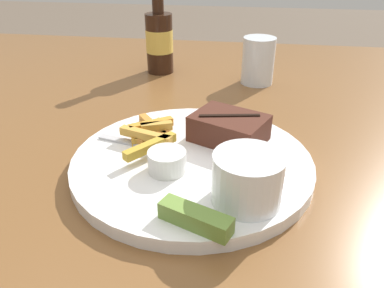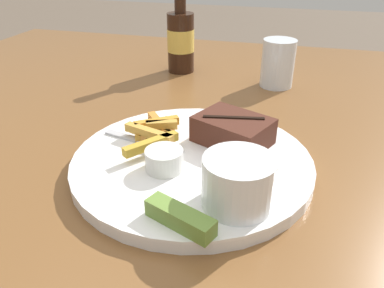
% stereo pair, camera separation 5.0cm
% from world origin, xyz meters
% --- Properties ---
extents(dining_table, '(1.52, 1.44, 0.73)m').
position_xyz_m(dining_table, '(0.00, 0.00, 0.67)').
color(dining_table, brown).
rests_on(dining_table, ground_plane).
extents(dinner_plate, '(0.33, 0.33, 0.02)m').
position_xyz_m(dinner_plate, '(0.00, 0.00, 0.74)').
color(dinner_plate, white).
rests_on(dinner_plate, dining_table).
extents(steak_portion, '(0.12, 0.11, 0.04)m').
position_xyz_m(steak_portion, '(0.05, 0.06, 0.76)').
color(steak_portion, '#472319').
rests_on(steak_portion, dinner_plate).
extents(fries_pile, '(0.09, 0.15, 0.02)m').
position_xyz_m(fries_pile, '(-0.07, 0.04, 0.76)').
color(fries_pile, '#C97D30').
rests_on(fries_pile, dinner_plate).
extents(coleslaw_cup, '(0.08, 0.08, 0.06)m').
position_xyz_m(coleslaw_cup, '(0.08, -0.09, 0.78)').
color(coleslaw_cup, white).
rests_on(coleslaw_cup, dinner_plate).
extents(dipping_sauce_cup, '(0.05, 0.05, 0.03)m').
position_xyz_m(dipping_sauce_cup, '(-0.03, -0.04, 0.76)').
color(dipping_sauce_cup, silver).
rests_on(dipping_sauce_cup, dinner_plate).
extents(pickle_spear, '(0.08, 0.05, 0.02)m').
position_xyz_m(pickle_spear, '(0.02, -0.14, 0.75)').
color(pickle_spear, olive).
rests_on(pickle_spear, dinner_plate).
extents(fork_utensil, '(0.13, 0.04, 0.00)m').
position_xyz_m(fork_utensil, '(-0.09, 0.02, 0.75)').
color(fork_utensil, '#B7B7BC').
rests_on(fork_utensil, dinner_plate).
extents(beer_bottle, '(0.06, 0.06, 0.21)m').
position_xyz_m(beer_bottle, '(-0.14, 0.41, 0.80)').
color(beer_bottle, black).
rests_on(beer_bottle, dining_table).
extents(drinking_glass, '(0.07, 0.07, 0.10)m').
position_xyz_m(drinking_glass, '(0.09, 0.36, 0.78)').
color(drinking_glass, silver).
rests_on(drinking_glass, dining_table).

